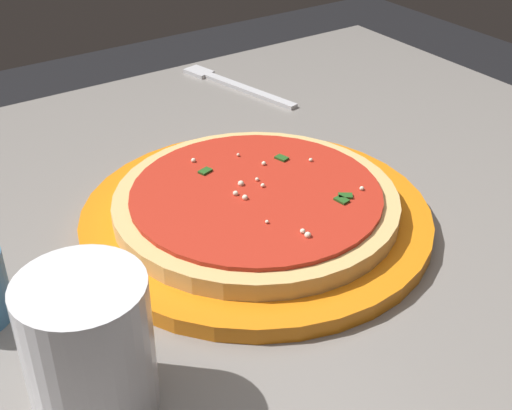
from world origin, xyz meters
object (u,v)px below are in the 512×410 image
object	(u,v)px
pizza	(256,201)
cup_tall_drink	(89,347)
serving_plate	(256,217)
fork	(232,84)

from	to	relation	value
pizza	cup_tall_drink	world-z (taller)	cup_tall_drink
serving_plate	pizza	distance (m)	0.02
serving_plate	fork	bearing A→B (deg)	61.47
serving_plate	cup_tall_drink	distance (m)	0.24
pizza	cup_tall_drink	xyz separation A→B (m)	(-0.20, -0.12, 0.02)
cup_tall_drink	fork	bearing A→B (deg)	48.32
cup_tall_drink	fork	world-z (taller)	cup_tall_drink
serving_plate	pizza	size ratio (longest dim) A/B	1.24
serving_plate	fork	world-z (taller)	serving_plate
serving_plate	fork	xyz separation A→B (m)	(0.15, 0.28, -0.00)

